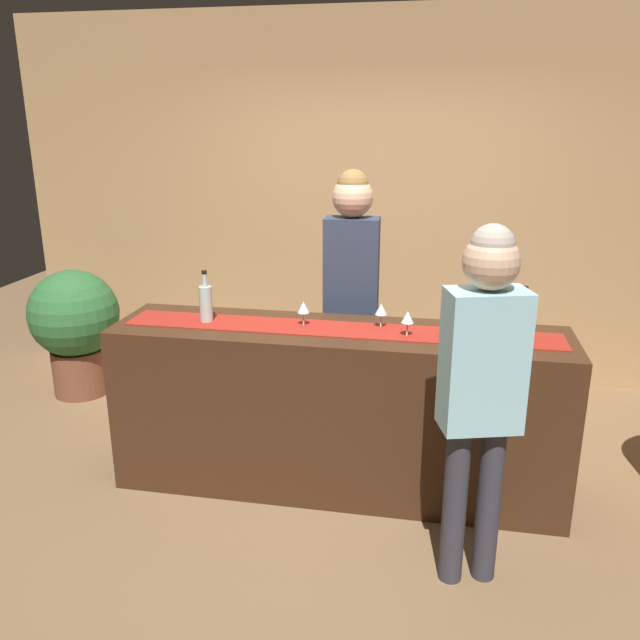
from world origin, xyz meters
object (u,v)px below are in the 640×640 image
potted_plant_tall (75,324)px  wine_glass_near_customer (303,308)px  wine_bottle_clear (206,303)px  wine_glass_mid_counter (408,318)px  customer_sipping (482,373)px  wine_bottle_amber (522,322)px  wine_glass_far_end (381,310)px  bartender (351,277)px

potted_plant_tall → wine_glass_near_customer: bearing=-24.6°
wine_bottle_clear → wine_glass_mid_counter: wine_bottle_clear is taller
customer_sipping → potted_plant_tall: bearing=134.7°
wine_glass_near_customer → wine_glass_mid_counter: 0.59m
wine_bottle_clear → wine_bottle_amber: size_ratio=1.00×
wine_glass_far_end → potted_plant_tall: size_ratio=0.15×
wine_bottle_clear → potted_plant_tall: bearing=146.8°
wine_bottle_clear → wine_glass_near_customer: (0.56, 0.02, -0.01)m
customer_sipping → wine_glass_mid_counter: bearing=102.8°
bartender → potted_plant_tall: size_ratio=1.81×
wine_glass_mid_counter → customer_sipping: size_ratio=0.09×
wine_glass_mid_counter → potted_plant_tall: (-2.59, 1.00, -0.50)m
wine_glass_mid_counter → wine_bottle_amber: bearing=1.9°
wine_bottle_clear → potted_plant_tall: (-1.44, 0.94, -0.51)m
wine_glass_near_customer → wine_glass_mid_counter: size_ratio=1.00×
wine_bottle_clear → wine_glass_near_customer: size_ratio=2.10×
wine_bottle_clear → wine_glass_mid_counter: 1.15m
wine_bottle_amber → wine_glass_far_end: (-0.74, 0.10, -0.01)m
wine_glass_far_end → bartender: size_ratio=0.08×
wine_glass_near_customer → wine_glass_far_end: bearing=5.9°
wine_bottle_amber → customer_sipping: bearing=-109.2°
wine_bottle_amber → wine_glass_near_customer: size_ratio=2.10×
wine_bottle_clear → wine_glass_mid_counter: size_ratio=2.10×
wine_bottle_amber → wine_glass_far_end: size_ratio=2.10×
customer_sipping → potted_plant_tall: 3.40m
wine_glass_near_customer → wine_glass_far_end: 0.43m
wine_glass_mid_counter → potted_plant_tall: 2.82m
wine_bottle_clear → wine_glass_near_customer: wine_bottle_clear is taller
bartender → customer_sipping: bartender is taller
potted_plant_tall → wine_bottle_amber: bearing=-17.1°
wine_glass_near_customer → customer_sipping: size_ratio=0.09×
customer_sipping → wine_glass_near_customer: bearing=126.2°
wine_glass_mid_counter → wine_bottle_clear: bearing=177.2°
wine_bottle_clear → wine_bottle_amber: (1.74, -0.04, 0.00)m
bartender → potted_plant_tall: bearing=-11.8°
wine_glass_near_customer → wine_glass_mid_counter: same height
wine_glass_mid_counter → wine_glass_near_customer: bearing=172.2°
wine_glass_mid_counter → customer_sipping: customer_sipping is taller
wine_bottle_amber → wine_glass_near_customer: bearing=177.1°
wine_glass_near_customer → bartender: 0.59m
wine_glass_far_end → customer_sipping: customer_sipping is taller
wine_glass_far_end → customer_sipping: 0.93m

